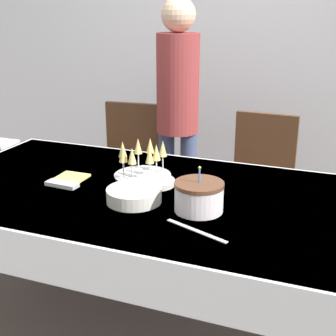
{
  "coord_description": "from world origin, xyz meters",
  "views": [
    {
      "loc": [
        0.92,
        -1.93,
        1.62
      ],
      "look_at": [
        0.17,
        0.03,
        0.88
      ],
      "focal_mm": 50.0,
      "sensor_mm": 36.0,
      "label": 1
    }
  ],
  "objects_px": {
    "dining_chair_far_right": "(259,183)",
    "champagne_tray": "(142,159)",
    "birthday_cake": "(199,197)",
    "plate_stack_dessert": "(156,182)",
    "high_chair": "(3,168)",
    "person_standing": "(178,102)",
    "dining_chair_far_left": "(129,166)",
    "plate_stack_main": "(134,195)"
  },
  "relations": [
    {
      "from": "dining_chair_far_left",
      "to": "plate_stack_main",
      "type": "xyz_separation_m",
      "value": [
        0.53,
        -1.05,
        0.26
      ]
    },
    {
      "from": "person_standing",
      "to": "plate_stack_dessert",
      "type": "bearing_deg",
      "value": -77.13
    },
    {
      "from": "dining_chair_far_right",
      "to": "birthday_cake",
      "type": "xyz_separation_m",
      "value": [
        -0.09,
        -1.04,
        0.3
      ]
    },
    {
      "from": "dining_chair_far_right",
      "to": "person_standing",
      "type": "relative_size",
      "value": 0.58
    },
    {
      "from": "person_standing",
      "to": "dining_chair_far_left",
      "type": "bearing_deg",
      "value": -173.56
    },
    {
      "from": "plate_stack_dessert",
      "to": "high_chair",
      "type": "distance_m",
      "value": 1.6
    },
    {
      "from": "dining_chair_far_left",
      "to": "plate_stack_dessert",
      "type": "relative_size",
      "value": 5.15
    },
    {
      "from": "champagne_tray",
      "to": "plate_stack_main",
      "type": "distance_m",
      "value": 0.36
    },
    {
      "from": "plate_stack_dessert",
      "to": "high_chair",
      "type": "xyz_separation_m",
      "value": [
        -1.47,
        0.58,
        -0.3
      ]
    },
    {
      "from": "birthday_cake",
      "to": "person_standing",
      "type": "distance_m",
      "value": 1.2
    },
    {
      "from": "champagne_tray",
      "to": "plate_stack_dessert",
      "type": "distance_m",
      "value": 0.18
    },
    {
      "from": "dining_chair_far_left",
      "to": "dining_chair_far_right",
      "type": "bearing_deg",
      "value": 0.02
    },
    {
      "from": "dining_chair_far_right",
      "to": "person_standing",
      "type": "xyz_separation_m",
      "value": [
        -0.58,
        0.04,
        0.48
      ]
    },
    {
      "from": "champagne_tray",
      "to": "person_standing",
      "type": "relative_size",
      "value": 0.18
    },
    {
      "from": "dining_chair_far_right",
      "to": "plate_stack_dessert",
      "type": "relative_size",
      "value": 5.15
    },
    {
      "from": "dining_chair_far_left",
      "to": "plate_stack_main",
      "type": "height_order",
      "value": "dining_chair_far_left"
    },
    {
      "from": "plate_stack_dessert",
      "to": "person_standing",
      "type": "distance_m",
      "value": 0.91
    },
    {
      "from": "dining_chair_far_right",
      "to": "champagne_tray",
      "type": "bearing_deg",
      "value": -125.15
    },
    {
      "from": "champagne_tray",
      "to": "plate_stack_main",
      "type": "bearing_deg",
      "value": -72.4
    },
    {
      "from": "dining_chair_far_right",
      "to": "high_chair",
      "type": "relative_size",
      "value": 1.36
    },
    {
      "from": "plate_stack_main",
      "to": "person_standing",
      "type": "height_order",
      "value": "person_standing"
    },
    {
      "from": "dining_chair_far_right",
      "to": "person_standing",
      "type": "bearing_deg",
      "value": 176.09
    },
    {
      "from": "birthday_cake",
      "to": "champagne_tray",
      "type": "relative_size",
      "value": 0.72
    },
    {
      "from": "dining_chair_far_left",
      "to": "dining_chair_far_right",
      "type": "height_order",
      "value": "same"
    },
    {
      "from": "dining_chair_far_left",
      "to": "champagne_tray",
      "type": "xyz_separation_m",
      "value": [
        0.43,
        -0.71,
        0.32
      ]
    },
    {
      "from": "plate_stack_dessert",
      "to": "dining_chair_far_right",
      "type": "bearing_deg",
      "value": 64.94
    },
    {
      "from": "dining_chair_far_right",
      "to": "plate_stack_dessert",
      "type": "distance_m",
      "value": 0.93
    },
    {
      "from": "dining_chair_far_right",
      "to": "plate_stack_main",
      "type": "bearing_deg",
      "value": -110.77
    },
    {
      "from": "plate_stack_main",
      "to": "plate_stack_dessert",
      "type": "xyz_separation_m",
      "value": [
        0.02,
        0.23,
        -0.02
      ]
    },
    {
      "from": "champagne_tray",
      "to": "birthday_cake",
      "type": "bearing_deg",
      "value": -38.02
    },
    {
      "from": "plate_stack_dessert",
      "to": "person_standing",
      "type": "xyz_separation_m",
      "value": [
        -0.2,
        0.86,
        0.23
      ]
    },
    {
      "from": "birthday_cake",
      "to": "champagne_tray",
      "type": "distance_m",
      "value": 0.52
    },
    {
      "from": "dining_chair_far_left",
      "to": "champagne_tray",
      "type": "distance_m",
      "value": 0.89
    },
    {
      "from": "birthday_cake",
      "to": "high_chair",
      "type": "height_order",
      "value": "birthday_cake"
    },
    {
      "from": "dining_chair_far_left",
      "to": "person_standing",
      "type": "bearing_deg",
      "value": 6.44
    },
    {
      "from": "champagne_tray",
      "to": "plate_stack_dessert",
      "type": "bearing_deg",
      "value": -40.34
    },
    {
      "from": "dining_chair_far_right",
      "to": "high_chair",
      "type": "height_order",
      "value": "dining_chair_far_right"
    },
    {
      "from": "dining_chair_far_right",
      "to": "champagne_tray",
      "type": "xyz_separation_m",
      "value": [
        -0.5,
        -0.71,
        0.32
      ]
    },
    {
      "from": "birthday_cake",
      "to": "plate_stack_main",
      "type": "distance_m",
      "value": 0.31
    },
    {
      "from": "birthday_cake",
      "to": "person_standing",
      "type": "relative_size",
      "value": 0.13
    },
    {
      "from": "dining_chair_far_left",
      "to": "dining_chair_far_right",
      "type": "relative_size",
      "value": 1.0
    },
    {
      "from": "dining_chair_far_right",
      "to": "birthday_cake",
      "type": "distance_m",
      "value": 1.08
    }
  ]
}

